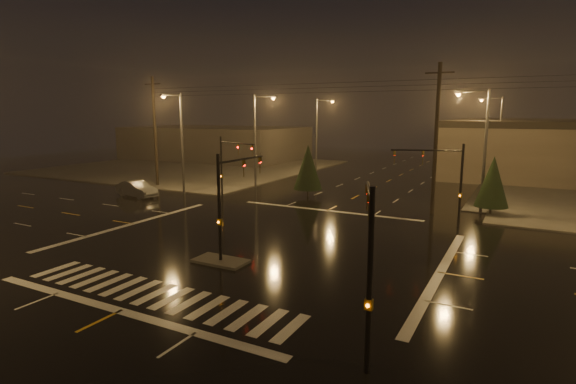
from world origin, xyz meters
name	(u,v)px	position (x,y,z in m)	size (l,w,h in m)	color
ground	(259,244)	(0.00, 0.00, 0.00)	(140.00, 140.00, 0.00)	black
sidewalk_nw	(194,167)	(-30.00, 30.00, 0.06)	(36.00, 36.00, 0.12)	#42403B
median_island	(221,261)	(0.00, -4.00, 0.07)	(3.00, 1.60, 0.15)	#42403B
crosswalk	(155,294)	(0.00, -9.00, 0.01)	(15.00, 2.60, 0.01)	beige
stop_bar_near	(120,311)	(0.00, -11.00, 0.01)	(16.00, 0.50, 0.01)	beige
stop_bar_far	(327,211)	(0.00, 11.00, 0.01)	(16.00, 0.50, 0.01)	beige
commercial_block	(215,143)	(-35.00, 42.00, 2.80)	(30.00, 18.00, 5.60)	#3F3937
signal_mast_median	(229,193)	(0.00, -3.07, 3.75)	(0.25, 4.59, 6.00)	black
signal_mast_ne	(446,174)	(9.50, 10.14, 3.79)	(4.84, 1.86, 6.00)	black
signal_mast_nw	(228,161)	(-9.50, 10.14, 3.79)	(4.84, 1.86, 6.00)	black
signal_mast_se	(369,253)	(10.23, -9.75, 3.71)	(1.55, 3.87, 6.00)	black
streetlight_1	(257,135)	(-11.18, 18.00, 5.80)	(2.77, 0.32, 10.00)	#38383A
streetlight_2	(319,130)	(-11.18, 34.00, 5.80)	(2.77, 0.32, 10.00)	#38383A
streetlight_3	(481,142)	(11.18, 16.00, 5.80)	(2.77, 0.32, 10.00)	#38383A
streetlight_4	(497,133)	(11.18, 36.00, 5.80)	(2.77, 0.32, 10.00)	#38383A
streetlight_5	(180,137)	(-16.00, 11.18, 5.80)	(0.32, 2.77, 10.00)	#38383A
utility_pole_0	(155,131)	(-22.00, 14.00, 6.13)	(2.20, 0.32, 12.00)	black
utility_pole_1	(436,138)	(8.00, 14.00, 6.13)	(2.20, 0.32, 12.00)	black
conifer_0	(493,182)	(12.26, 15.66, 2.73)	(2.60, 2.60, 4.77)	black
conifer_3	(308,167)	(-4.33, 16.26, 2.89)	(2.81, 2.81, 5.09)	black
car_crossing	(137,189)	(-18.91, 8.02, 0.79)	(1.66, 4.77, 1.57)	#5A5D61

